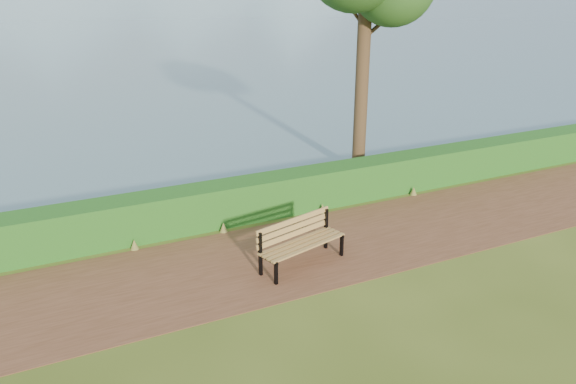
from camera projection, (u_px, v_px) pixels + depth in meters
ground at (304, 259)px, 12.11m from camera, size 140.00×140.00×0.00m
path at (298, 253)px, 12.36m from camera, size 40.00×3.40×0.01m
hedge at (257, 198)px, 14.12m from camera, size 32.00×0.85×1.00m
bench at (299, 239)px, 11.71m from camera, size 2.07×1.08×1.00m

